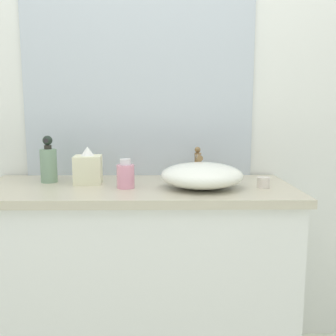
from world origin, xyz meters
The scene contains 9 objects.
bathroom_wall_rear centered at (0.00, 0.73, 1.30)m, with size 6.00×0.06×2.60m, color silver.
vanity_counter centered at (-0.08, 0.42, 0.44)m, with size 1.36×0.55×0.88m.
wall_mirror_panel centered at (-0.08, 0.69, 1.34)m, with size 1.12×0.01×0.91m, color #B2BCC6.
sink_basin centered at (0.21, 0.37, 0.93)m, with size 0.34×0.32×0.11m, color white.
faucet centered at (0.21, 0.54, 0.97)m, with size 0.03×0.14×0.15m.
soap_dispenser centered at (-0.47, 0.50, 0.97)m, with size 0.07×0.07×0.21m.
lotion_bottle centered at (-0.11, 0.37, 0.93)m, with size 0.07×0.07×0.12m.
tissue_box centered at (-0.29, 0.47, 0.95)m, with size 0.13×0.13×0.16m.
candle_jar centered at (0.46, 0.37, 0.90)m, with size 0.05×0.05×0.04m, color silver.
Camera 1 is at (0.05, -1.16, 1.20)m, focal length 39.92 mm.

